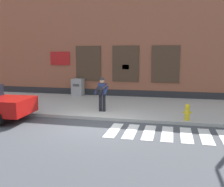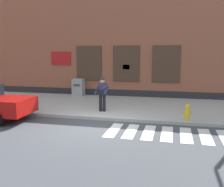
% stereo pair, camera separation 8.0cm
% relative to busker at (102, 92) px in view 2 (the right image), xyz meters
% --- Properties ---
extents(ground_plane, '(160.00, 160.00, 0.00)m').
position_rel_busker_xyz_m(ground_plane, '(0.32, -2.10, -1.06)').
color(ground_plane, '#424449').
extents(sidewalk, '(28.00, 5.87, 0.14)m').
position_rel_busker_xyz_m(sidewalk, '(0.32, 1.78, -0.99)').
color(sidewalk, '#ADAAA3').
rests_on(sidewalk, ground).
extents(building_backdrop, '(28.00, 4.06, 6.63)m').
position_rel_busker_xyz_m(building_backdrop, '(0.32, 6.71, 2.25)').
color(building_backdrop, '#99563D').
rests_on(building_backdrop, ground).
extents(crosswalk, '(5.78, 1.90, 0.01)m').
position_rel_busker_xyz_m(crosswalk, '(3.83, -2.46, -1.06)').
color(crosswalk, silver).
rests_on(crosswalk, ground).
extents(busker, '(0.71, 0.56, 1.62)m').
position_rel_busker_xyz_m(busker, '(0.00, 0.00, 0.00)').
color(busker, black).
rests_on(busker, sidewalk).
extents(utility_box, '(0.71, 0.70, 1.11)m').
position_rel_busker_xyz_m(utility_box, '(-2.80, 4.26, -0.37)').
color(utility_box, '#9E9E9E').
rests_on(utility_box, sidewalk).
extents(fire_hydrant, '(0.38, 0.20, 0.70)m').
position_rel_busker_xyz_m(fire_hydrant, '(3.92, -0.81, -0.58)').
color(fire_hydrant, gold).
rests_on(fire_hydrant, sidewalk).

